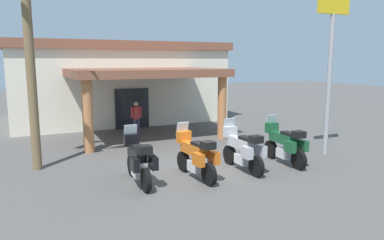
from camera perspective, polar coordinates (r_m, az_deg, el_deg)
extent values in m
plane|color=#514F4C|center=(12.05, 0.64, -7.81)|extent=(80.00, 80.00, 0.00)
cube|color=silver|center=(22.75, -11.90, 5.37)|extent=(11.88, 7.28, 4.12)
cube|color=#1E2328|center=(19.42, -9.36, 1.81)|extent=(1.80, 0.15, 2.10)
cube|color=brown|center=(17.05, -7.38, 7.40)|extent=(6.87, 4.93, 0.35)
cylinder|color=#B27042|center=(14.57, -16.01, 0.53)|extent=(0.40, 0.40, 2.82)
cylinder|color=#B27042|center=(16.57, 4.72, 1.88)|extent=(0.40, 0.40, 2.82)
cube|color=brown|center=(22.71, -12.10, 11.12)|extent=(12.29, 7.69, 0.44)
cylinder|color=black|center=(11.53, -9.40, -7.02)|extent=(0.14, 0.66, 0.66)
cylinder|color=black|center=(10.10, -7.22, -9.34)|extent=(0.14, 0.66, 0.66)
cube|color=silver|center=(10.78, -8.35, -7.94)|extent=(0.32, 0.56, 0.32)
cube|color=black|center=(10.78, -8.63, -5.13)|extent=(0.31, 1.15, 0.34)
cube|color=black|center=(10.40, -8.16, -4.40)|extent=(0.28, 0.60, 0.10)
cube|color=black|center=(11.31, -9.49, -3.06)|extent=(0.44, 0.24, 0.36)
cube|color=#B2BCC6|center=(11.33, -9.62, -1.59)|extent=(0.40, 0.12, 0.36)
cube|color=black|center=(10.05, -8.94, -6.92)|extent=(0.18, 0.44, 0.36)
cube|color=black|center=(10.18, -6.09, -6.63)|extent=(0.18, 0.44, 0.36)
cube|color=black|center=(9.91, -7.40, -4.65)|extent=(0.36, 0.32, 0.22)
cylinder|color=black|center=(11.82, -1.34, -6.48)|extent=(0.20, 0.67, 0.66)
cylinder|color=black|center=(10.54, 2.67, -8.48)|extent=(0.20, 0.67, 0.66)
cube|color=silver|center=(11.14, 0.61, -7.26)|extent=(0.37, 0.59, 0.32)
cube|color=orange|center=(11.13, 0.23, -4.55)|extent=(0.41, 1.17, 0.34)
cube|color=black|center=(10.78, 1.15, -3.81)|extent=(0.34, 0.62, 0.10)
cube|color=orange|center=(11.61, -1.31, -2.61)|extent=(0.46, 0.28, 0.36)
cube|color=#B2BCC6|center=(11.62, -1.50, -1.19)|extent=(0.41, 0.16, 0.36)
cube|color=orange|center=(10.41, 1.03, -6.23)|extent=(0.22, 0.46, 0.36)
cube|color=orange|center=(10.67, 3.45, -5.85)|extent=(0.22, 0.46, 0.36)
cube|color=black|center=(10.35, 2.56, -3.98)|extent=(0.39, 0.35, 0.22)
cylinder|color=black|center=(12.68, 5.91, -5.44)|extent=(0.17, 0.67, 0.66)
cylinder|color=black|center=(11.44, 10.05, -7.16)|extent=(0.17, 0.67, 0.66)
cube|color=silver|center=(12.02, 7.94, -6.11)|extent=(0.34, 0.57, 0.32)
cube|color=#B2B2B7|center=(12.02, 7.60, -3.59)|extent=(0.35, 1.16, 0.34)
cube|color=black|center=(11.69, 8.57, -2.88)|extent=(0.30, 0.61, 0.10)
cube|color=#B2B2B7|center=(12.48, 6.02, -1.82)|extent=(0.45, 0.26, 0.36)
cube|color=#B2BCC6|center=(12.49, 5.85, -0.49)|extent=(0.40, 0.13, 0.36)
cube|color=#B2B2B7|center=(11.30, 8.59, -5.07)|extent=(0.20, 0.45, 0.36)
cube|color=#B2B2B7|center=(11.60, 10.71, -4.76)|extent=(0.20, 0.45, 0.36)
cube|color=black|center=(11.28, 10.02, -3.00)|extent=(0.37, 0.33, 0.22)
cylinder|color=black|center=(13.67, 12.23, -4.51)|extent=(0.14, 0.66, 0.66)
cylinder|color=black|center=(12.49, 16.38, -6.01)|extent=(0.14, 0.66, 0.66)
cube|color=silver|center=(13.04, 14.28, -5.08)|extent=(0.32, 0.56, 0.32)
cube|color=#19512D|center=(13.04, 13.97, -2.77)|extent=(0.31, 1.15, 0.34)
cube|color=black|center=(12.73, 14.96, -2.09)|extent=(0.28, 0.60, 0.10)
cube|color=#19512D|center=(13.48, 12.40, -1.15)|extent=(0.44, 0.24, 0.36)
cube|color=#B2BCC6|center=(13.50, 12.24, 0.08)|extent=(0.40, 0.12, 0.36)
cube|color=#19512D|center=(12.33, 15.09, -4.08)|extent=(0.18, 0.44, 0.36)
cube|color=#19512D|center=(12.66, 16.94, -3.82)|extent=(0.18, 0.44, 0.36)
cube|color=black|center=(12.34, 16.41, -2.18)|extent=(0.36, 0.32, 0.22)
cylinder|color=#3F334C|center=(17.58, -8.40, -1.08)|extent=(0.14, 0.14, 0.81)
cylinder|color=#3F334C|center=(17.52, -8.95, -1.13)|extent=(0.14, 0.14, 0.81)
cylinder|color=#B23333|center=(17.44, -8.73, 1.12)|extent=(0.32, 0.32, 0.57)
cylinder|color=#B23333|center=(17.51, -8.06, 1.27)|extent=(0.09, 0.09, 0.54)
cylinder|color=#B23333|center=(17.36, -9.41, 1.16)|extent=(0.09, 0.09, 0.54)
sphere|color=tan|center=(17.38, -8.76, 2.51)|extent=(0.22, 0.22, 0.22)
cylinder|color=brown|center=(12.67, -23.87, 5.99)|extent=(0.29, 0.29, 5.98)
cylinder|color=#99999E|center=(14.53, 20.64, 4.99)|extent=(0.18, 0.18, 5.21)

